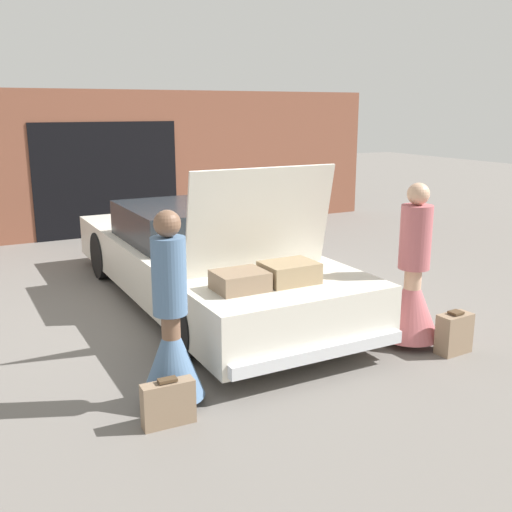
% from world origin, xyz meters
% --- Properties ---
extents(ground_plane, '(40.00, 40.00, 0.00)m').
position_xyz_m(ground_plane, '(0.00, 0.00, 0.00)').
color(ground_plane, slate).
extents(garage_wall_back, '(12.00, 0.14, 2.80)m').
position_xyz_m(garage_wall_back, '(0.00, 4.71, 1.39)').
color(garage_wall_back, brown).
rests_on(garage_wall_back, ground_plane).
extents(car, '(1.98, 5.48, 1.88)m').
position_xyz_m(car, '(-0.00, 0.02, 0.57)').
color(car, silver).
rests_on(car, ground_plane).
extents(person_left, '(0.54, 0.54, 1.68)m').
position_xyz_m(person_left, '(-1.35, -2.52, 0.61)').
color(person_left, brown).
rests_on(person_left, ground_plane).
extents(person_right, '(0.61, 0.61, 1.73)m').
position_xyz_m(person_right, '(1.35, -2.44, 0.62)').
color(person_right, tan).
rests_on(person_right, ground_plane).
extents(suitcase_beside_left_person, '(0.43, 0.14, 0.40)m').
position_xyz_m(suitcase_beside_left_person, '(-1.50, -2.83, 0.19)').
color(suitcase_beside_left_person, '#8C7259').
rests_on(suitcase_beside_left_person, ground_plane).
extents(suitcase_beside_right_person, '(0.38, 0.21, 0.45)m').
position_xyz_m(suitcase_beside_right_person, '(1.59, -2.83, 0.21)').
color(suitcase_beside_right_person, '#8C7259').
rests_on(suitcase_beside_right_person, ground_plane).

